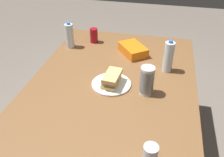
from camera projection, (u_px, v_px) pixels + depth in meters
name	position (u px, v px, depth m)	size (l,w,h in m)	color
ground_plane	(113.00, 151.00, 2.05)	(8.00, 8.00, 0.00)	#70665B
dining_table	(113.00, 89.00, 1.68)	(1.49, 1.08, 0.73)	brown
paper_plate	(112.00, 84.00, 1.58)	(0.25, 0.25, 0.01)	white
sandwich	(112.00, 79.00, 1.55)	(0.19, 0.11, 0.08)	#DBB26B
soda_can_red	(94.00, 35.00, 2.06)	(0.07, 0.07, 0.12)	maroon
chip_bag	(133.00, 50.00, 1.91)	(0.23, 0.15, 0.07)	orange
water_bottle_tall	(168.00, 57.00, 1.66)	(0.07, 0.07, 0.23)	silver
plastic_cup_stack	(147.00, 81.00, 1.46)	(0.08, 0.08, 0.18)	silver
water_bottle_spare	(70.00, 36.00, 1.97)	(0.07, 0.07, 0.21)	silver
soda_can_silver	(150.00, 156.00, 1.05)	(0.07, 0.07, 0.12)	silver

